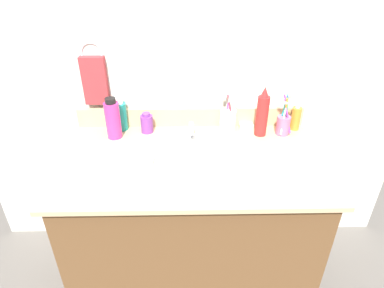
# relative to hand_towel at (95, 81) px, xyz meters

# --- Properties ---
(ground_plane) EXTENTS (6.00, 6.00, 0.00)m
(ground_plane) POSITION_rel_hand_towel_xyz_m (0.43, -0.32, -0.96)
(ground_plane) COLOR #66605B
(vanity_cabinet) EXTENTS (1.02, 0.56, 0.72)m
(vanity_cabinet) POSITION_rel_hand_towel_xyz_m (0.43, -0.32, -0.60)
(vanity_cabinet) COLOR brown
(vanity_cabinet) RESTS_ON ground_plane
(countertop) EXTENTS (1.07, 0.61, 0.02)m
(countertop) POSITION_rel_hand_towel_xyz_m (0.43, -0.32, -0.23)
(countertop) COLOR #D1B284
(countertop) RESTS_ON vanity_cabinet
(backsplash) EXTENTS (1.07, 0.02, 0.09)m
(backsplash) POSITION_rel_hand_towel_xyz_m (0.43, -0.02, -0.17)
(backsplash) COLOR #D1B284
(backsplash) RESTS_ON countertop
(back_wall) EXTENTS (2.17, 0.04, 1.30)m
(back_wall) POSITION_rel_hand_towel_xyz_m (0.43, 0.04, -0.31)
(back_wall) COLOR silver
(back_wall) RESTS_ON ground_plane
(towel_ring) EXTENTS (0.10, 0.01, 0.10)m
(towel_ring) POSITION_rel_hand_towel_xyz_m (0.00, 0.02, 0.12)
(towel_ring) COLOR silver
(hand_towel) EXTENTS (0.11, 0.04, 0.22)m
(hand_towel) POSITION_rel_hand_towel_xyz_m (0.00, 0.00, 0.00)
(hand_towel) COLOR #A53338
(sink_basin) EXTENTS (0.36, 0.36, 0.11)m
(sink_basin) POSITION_rel_hand_towel_xyz_m (0.44, -0.35, -0.25)
(sink_basin) COLOR white
(sink_basin) RESTS_ON countertop
(faucet) EXTENTS (0.16, 0.10, 0.08)m
(faucet) POSITION_rel_hand_towel_xyz_m (0.44, -0.16, -0.19)
(faucet) COLOR silver
(faucet) RESTS_ON countertop
(bottle_oil_amber) EXTENTS (0.04, 0.04, 0.13)m
(bottle_oil_amber) POSITION_rel_hand_towel_xyz_m (0.92, -0.07, -0.16)
(bottle_oil_amber) COLOR gold
(bottle_oil_amber) RESTS_ON countertop
(bottle_soap_pink) EXTENTS (0.07, 0.07, 0.19)m
(bottle_soap_pink) POSITION_rel_hand_towel_xyz_m (0.09, -0.13, -0.13)
(bottle_soap_pink) COLOR #D8338C
(bottle_soap_pink) RESTS_ON countertop
(bottle_spray_red) EXTENTS (0.05, 0.05, 0.23)m
(bottle_spray_red) POSITION_rel_hand_towel_xyz_m (0.75, -0.12, -0.11)
(bottle_spray_red) COLOR red
(bottle_spray_red) RESTS_ON countertop
(bottle_cream_purple) EXTENTS (0.06, 0.06, 0.10)m
(bottle_cream_purple) POSITION_rel_hand_towel_xyz_m (0.23, -0.08, -0.18)
(bottle_cream_purple) COLOR #7A3899
(bottle_cream_purple) RESTS_ON countertop
(bottle_mouthwash_teal) EXTENTS (0.06, 0.06, 0.16)m
(bottle_mouthwash_teal) POSITION_rel_hand_towel_xyz_m (0.11, -0.05, -0.15)
(bottle_mouthwash_teal) COLOR teal
(bottle_mouthwash_teal) RESTS_ON countertop
(cup_pink) EXTENTS (0.07, 0.09, 0.19)m
(cup_pink) POSITION_rel_hand_towel_xyz_m (0.85, -0.11, -0.16)
(cup_pink) COLOR #D16693
(cup_pink) RESTS_ON countertop
(cup_white_ceramic) EXTENTS (0.08, 0.09, 0.18)m
(cup_white_ceramic) POSITION_rel_hand_towel_xyz_m (0.61, -0.07, -0.17)
(cup_white_ceramic) COLOR white
(cup_white_ceramic) RESTS_ON countertop
(soap_bar) EXTENTS (0.06, 0.04, 0.02)m
(soap_bar) POSITION_rel_hand_towel_xyz_m (0.70, -0.06, -0.21)
(soap_bar) COLOR white
(soap_bar) RESTS_ON countertop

